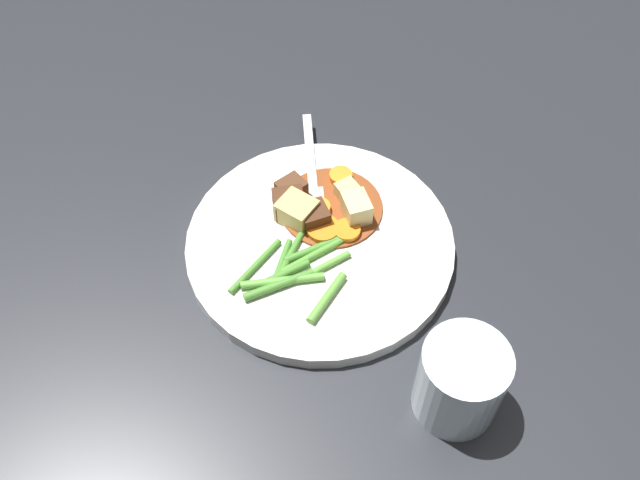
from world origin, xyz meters
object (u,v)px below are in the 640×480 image
(meat_chunk_2, at_px, (314,216))
(carrot_slice_0, at_px, (322,229))
(meat_chunk_1, at_px, (289,203))
(carrot_slice_2, at_px, (318,209))
(carrot_slice_1, at_px, (337,176))
(fork, at_px, (312,174))
(carrot_slice_3, at_px, (347,231))
(water_glass, at_px, (460,381))
(potato_chunk_2, at_px, (347,192))
(meat_chunk_0, at_px, (291,189))
(potato_chunk_0, at_px, (356,209))
(dinner_plate, at_px, (320,245))
(potato_chunk_1, at_px, (297,211))

(meat_chunk_2, bearing_deg, carrot_slice_0, -131.51)
(meat_chunk_1, bearing_deg, carrot_slice_2, -80.80)
(carrot_slice_1, bearing_deg, carrot_slice_2, 172.43)
(carrot_slice_0, bearing_deg, fork, 23.27)
(carrot_slice_3, height_order, water_glass, water_glass)
(meat_chunk_1, bearing_deg, carrot_slice_0, -114.77)
(carrot_slice_3, relative_size, water_glass, 0.33)
(carrot_slice_1, distance_m, carrot_slice_3, 0.08)
(meat_chunk_1, relative_size, fork, 0.19)
(carrot_slice_1, height_order, potato_chunk_2, potato_chunk_2)
(carrot_slice_0, relative_size, potato_chunk_2, 1.58)
(carrot_slice_2, bearing_deg, meat_chunk_0, 66.67)
(carrot_slice_2, relative_size, fork, 0.15)
(carrot_slice_2, relative_size, potato_chunk_0, 0.82)
(carrot_slice_0, distance_m, carrot_slice_3, 0.03)
(dinner_plate, xyz_separation_m, water_glass, (-0.13, -0.16, 0.03))
(carrot_slice_1, bearing_deg, potato_chunk_2, -141.09)
(carrot_slice_1, distance_m, potato_chunk_2, 0.03)
(dinner_plate, bearing_deg, carrot_slice_2, 18.26)
(carrot_slice_1, xyz_separation_m, meat_chunk_1, (-0.06, 0.04, 0.01))
(carrot_slice_1, relative_size, water_glass, 0.30)
(carrot_slice_0, distance_m, carrot_slice_1, 0.07)
(carrot_slice_2, distance_m, carrot_slice_3, 0.04)
(carrot_slice_0, distance_m, fork, 0.08)
(carrot_slice_0, xyz_separation_m, meat_chunk_1, (0.02, 0.04, 0.01))
(carrot_slice_2, relative_size, carrot_slice_3, 0.91)
(carrot_slice_1, distance_m, meat_chunk_0, 0.05)
(dinner_plate, height_order, carrot_slice_0, carrot_slice_0)
(potato_chunk_0, distance_m, fork, 0.08)
(dinner_plate, height_order, potato_chunk_1, potato_chunk_1)
(potato_chunk_1, bearing_deg, carrot_slice_0, -108.27)
(carrot_slice_1, bearing_deg, carrot_slice_0, -177.25)
(carrot_slice_3, bearing_deg, potato_chunk_2, 13.79)
(carrot_slice_0, height_order, carrot_slice_3, same)
(carrot_slice_0, bearing_deg, carrot_slice_2, 23.16)
(dinner_plate, height_order, water_glass, water_glass)
(carrot_slice_1, height_order, potato_chunk_1, potato_chunk_1)
(meat_chunk_0, relative_size, water_glass, 0.33)
(carrot_slice_0, height_order, carrot_slice_2, carrot_slice_2)
(potato_chunk_2, distance_m, fork, 0.05)
(dinner_plate, distance_m, meat_chunk_0, 0.07)
(potato_chunk_0, height_order, potato_chunk_1, potato_chunk_0)
(carrot_slice_1, xyz_separation_m, fork, (-0.00, 0.03, -0.00))
(dinner_plate, bearing_deg, meat_chunk_0, 42.63)
(potato_chunk_0, bearing_deg, water_glass, -142.06)
(fork, bearing_deg, carrot_slice_3, -140.32)
(potato_chunk_2, bearing_deg, fork, 64.84)
(carrot_slice_2, bearing_deg, carrot_slice_3, -118.46)
(meat_chunk_2, bearing_deg, fork, 17.75)
(carrot_slice_2, bearing_deg, carrot_slice_0, -156.84)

